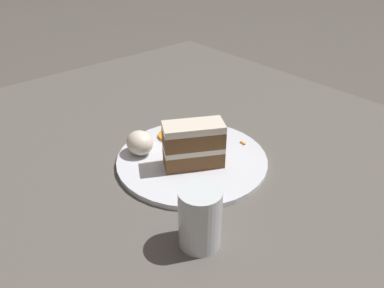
{
  "coord_description": "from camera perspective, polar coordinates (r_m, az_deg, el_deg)",
  "views": [
    {
      "loc": [
        0.49,
        -0.43,
        0.46
      ],
      "look_at": [
        0.01,
        -0.01,
        0.07
      ],
      "focal_mm": 35.0,
      "sensor_mm": 36.0,
      "label": 1
    }
  ],
  "objects": [
    {
      "name": "drinking_glass",
      "position": [
        0.57,
        1.21,
        -11.67
      ],
      "size": [
        0.07,
        0.07,
        0.1
      ],
      "color": "silver",
      "rests_on": "dining_table"
    },
    {
      "name": "carrot_shreds_scatter",
      "position": [
        0.84,
        3.07,
        1.22
      ],
      "size": [
        0.1,
        0.07,
        0.0
      ],
      "color": "orange",
      "rests_on": "plate"
    },
    {
      "name": "ground_plane",
      "position": [
        0.8,
        0.35,
        -3.71
      ],
      "size": [
        6.0,
        6.0,
        0.0
      ],
      "primitive_type": "plane",
      "color": "#4C4742",
      "rests_on": "ground"
    },
    {
      "name": "orange_garnish",
      "position": [
        0.84,
        -3.17,
        1.35
      ],
      "size": [
        0.06,
        0.06,
        0.01
      ],
      "primitive_type": "cylinder",
      "color": "orange",
      "rests_on": "plate"
    },
    {
      "name": "plate",
      "position": [
        0.77,
        0.0,
        -2.37
      ],
      "size": [
        0.31,
        0.31,
        0.01
      ],
      "primitive_type": "cylinder",
      "color": "silver",
      "rests_on": "dining_table"
    },
    {
      "name": "dining_table",
      "position": [
        0.79,
        0.35,
        -2.96
      ],
      "size": [
        1.32,
        1.11,
        0.03
      ],
      "primitive_type": "cube",
      "color": "#56514C",
      "rests_on": "ground"
    },
    {
      "name": "cake_slice",
      "position": [
        0.72,
        0.23,
        -0.11
      ],
      "size": [
        0.1,
        0.13,
        0.09
      ],
      "rotation": [
        0.0,
        0.0,
        5.76
      ],
      "color": "brown",
      "rests_on": "plate"
    },
    {
      "name": "cream_dollop",
      "position": [
        0.77,
        -7.95,
        0.19
      ],
      "size": [
        0.06,
        0.05,
        0.05
      ],
      "primitive_type": "ellipsoid",
      "color": "silver",
      "rests_on": "plate"
    }
  ]
}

